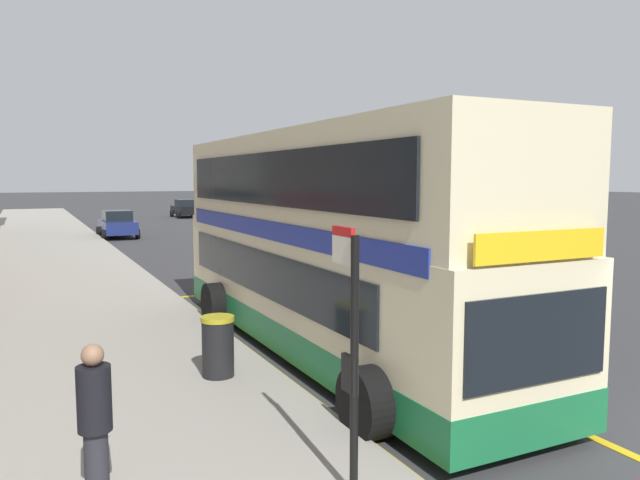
{
  "coord_description": "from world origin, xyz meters",
  "views": [
    {
      "loc": [
        -7.89,
        -3.96,
        3.51
      ],
      "look_at": [
        -2.79,
        6.46,
        2.32
      ],
      "focal_mm": 33.94,
      "sensor_mm": 36.0,
      "label": 1
    }
  ],
  "objects_px": {
    "litter_bin": "(218,346)",
    "double_decker_bus": "(325,250)",
    "parked_car_black_across": "(185,208)",
    "parked_car_navy_ahead": "(117,224)",
    "pedestrian_waiting_near_sign": "(95,420)",
    "bus_stop_sign": "(351,341)"
  },
  "relations": [
    {
      "from": "bus_stop_sign",
      "to": "litter_bin",
      "type": "relative_size",
      "value": 2.75
    },
    {
      "from": "bus_stop_sign",
      "to": "parked_car_black_across",
      "type": "xyz_separation_m",
      "value": [
        9.95,
        48.67,
        -1.0
      ]
    },
    {
      "from": "litter_bin",
      "to": "double_decker_bus",
      "type": "bearing_deg",
      "value": 22.57
    },
    {
      "from": "parked_car_navy_ahead",
      "to": "double_decker_bus",
      "type": "bearing_deg",
      "value": 88.81
    },
    {
      "from": "pedestrian_waiting_near_sign",
      "to": "bus_stop_sign",
      "type": "bearing_deg",
      "value": -18.46
    },
    {
      "from": "double_decker_bus",
      "to": "pedestrian_waiting_near_sign",
      "type": "xyz_separation_m",
      "value": [
        -4.89,
        -4.61,
        -0.98
      ]
    },
    {
      "from": "parked_car_navy_ahead",
      "to": "parked_car_black_across",
      "type": "relative_size",
      "value": 1.0
    },
    {
      "from": "bus_stop_sign",
      "to": "pedestrian_waiting_near_sign",
      "type": "relative_size",
      "value": 1.65
    },
    {
      "from": "parked_car_navy_ahead",
      "to": "litter_bin",
      "type": "distance_m",
      "value": 27.58
    },
    {
      "from": "bus_stop_sign",
      "to": "parked_car_black_across",
      "type": "height_order",
      "value": "bus_stop_sign"
    },
    {
      "from": "pedestrian_waiting_near_sign",
      "to": "litter_bin",
      "type": "relative_size",
      "value": 1.67
    },
    {
      "from": "double_decker_bus",
      "to": "litter_bin",
      "type": "xyz_separation_m",
      "value": [
        -2.58,
        -1.07,
        -1.4
      ]
    },
    {
      "from": "parked_car_black_across",
      "to": "pedestrian_waiting_near_sign",
      "type": "height_order",
      "value": "pedestrian_waiting_near_sign"
    },
    {
      "from": "bus_stop_sign",
      "to": "litter_bin",
      "type": "xyz_separation_m",
      "value": [
        -0.17,
        4.36,
        -1.14
      ]
    },
    {
      "from": "double_decker_bus",
      "to": "parked_car_black_across",
      "type": "bearing_deg",
      "value": 80.12
    },
    {
      "from": "pedestrian_waiting_near_sign",
      "to": "litter_bin",
      "type": "distance_m",
      "value": 4.24
    },
    {
      "from": "parked_car_navy_ahead",
      "to": "litter_bin",
      "type": "xyz_separation_m",
      "value": [
        -2.03,
        -27.5,
        -0.14
      ]
    },
    {
      "from": "double_decker_bus",
      "to": "parked_car_black_across",
      "type": "relative_size",
      "value": 2.72
    },
    {
      "from": "bus_stop_sign",
      "to": "pedestrian_waiting_near_sign",
      "type": "xyz_separation_m",
      "value": [
        -2.48,
        0.83,
        -0.72
      ]
    },
    {
      "from": "double_decker_bus",
      "to": "parked_car_navy_ahead",
      "type": "distance_m",
      "value": 26.47
    },
    {
      "from": "litter_bin",
      "to": "parked_car_black_across",
      "type": "bearing_deg",
      "value": 77.14
    },
    {
      "from": "bus_stop_sign",
      "to": "parked_car_navy_ahead",
      "type": "bearing_deg",
      "value": 86.65
    }
  ]
}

